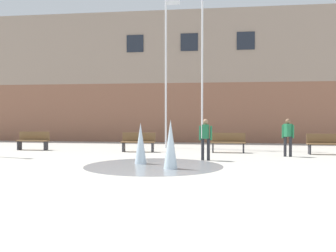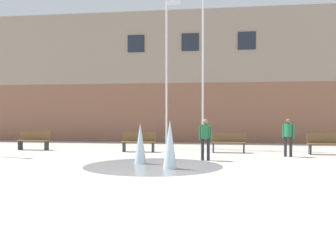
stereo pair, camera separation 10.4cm
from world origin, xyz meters
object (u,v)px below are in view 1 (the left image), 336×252
(park_bench_far_left, at_px, (33,140))
(flagpole_right, at_px, (203,61))
(adult_in_red, at_px, (288,134))
(teen_by_trashcan, at_px, (206,136))
(flagpole_left, at_px, (166,64))
(park_bench_under_right_flagpole, at_px, (228,142))
(park_bench_center, at_px, (138,142))
(park_bench_near_trashcan, at_px, (326,144))

(park_bench_far_left, xyz_separation_m, flagpole_right, (8.34, 2.25, 4.09))
(adult_in_red, bearing_deg, teen_by_trashcan, -11.59)
(teen_by_trashcan, height_order, adult_in_red, same)
(flagpole_right, bearing_deg, flagpole_left, -180.00)
(adult_in_red, bearing_deg, park_bench_under_right_flagpole, -71.53)
(park_bench_far_left, bearing_deg, park_bench_center, -2.46)
(park_bench_under_right_flagpole, bearing_deg, flagpole_left, 145.21)
(adult_in_red, height_order, flagpole_right, flagpole_right)
(park_bench_under_right_flagpole, relative_size, teen_by_trashcan, 1.01)
(teen_by_trashcan, bearing_deg, adult_in_red, -50.10)
(park_bench_under_right_flagpole, height_order, flagpole_right, flagpole_right)
(park_bench_under_right_flagpole, relative_size, park_bench_near_trashcan, 1.00)
(park_bench_center, relative_size, flagpole_right, 0.19)
(park_bench_near_trashcan, height_order, adult_in_red, adult_in_red)
(park_bench_near_trashcan, bearing_deg, park_bench_under_right_flagpole, 176.34)
(park_bench_center, height_order, park_bench_near_trashcan, same)
(teen_by_trashcan, relative_size, flagpole_right, 0.18)
(park_bench_far_left, relative_size, flagpole_left, 0.19)
(park_bench_far_left, height_order, teen_by_trashcan, teen_by_trashcan)
(park_bench_under_right_flagpole, bearing_deg, park_bench_center, -176.84)
(flagpole_left, height_order, flagpole_right, flagpole_right)
(park_bench_near_trashcan, distance_m, adult_in_red, 2.21)
(teen_by_trashcan, xyz_separation_m, adult_in_red, (3.36, 1.88, 0.00))
(park_bench_far_left, height_order, adult_in_red, adult_in_red)
(teen_by_trashcan, distance_m, adult_in_red, 3.85)
(park_bench_center, bearing_deg, teen_by_trashcan, -43.08)
(park_bench_far_left, xyz_separation_m, park_bench_near_trashcan, (13.91, -0.27, 0.00))
(park_bench_far_left, relative_size, flagpole_right, 0.19)
(park_bench_under_right_flagpole, xyz_separation_m, flagpole_left, (-3.24, 2.25, 3.98))
(flagpole_right, bearing_deg, park_bench_near_trashcan, -24.32)
(teen_by_trashcan, height_order, flagpole_left, flagpole_left)
(park_bench_under_right_flagpole, distance_m, adult_in_red, 2.90)
(park_bench_under_right_flagpole, distance_m, teen_by_trashcan, 3.49)
(park_bench_center, distance_m, adult_in_red, 6.81)
(park_bench_far_left, bearing_deg, flagpole_right, 15.09)
(park_bench_far_left, xyz_separation_m, park_bench_center, (5.43, -0.23, 0.00))
(adult_in_red, relative_size, flagpole_left, 0.19)
(park_bench_under_right_flagpole, height_order, teen_by_trashcan, teen_by_trashcan)
(park_bench_center, xyz_separation_m, adult_in_red, (6.68, -1.23, 0.45))
(park_bench_far_left, bearing_deg, adult_in_red, -6.89)
(park_bench_far_left, height_order, park_bench_under_right_flagpole, same)
(flagpole_right, bearing_deg, park_bench_center, -139.55)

